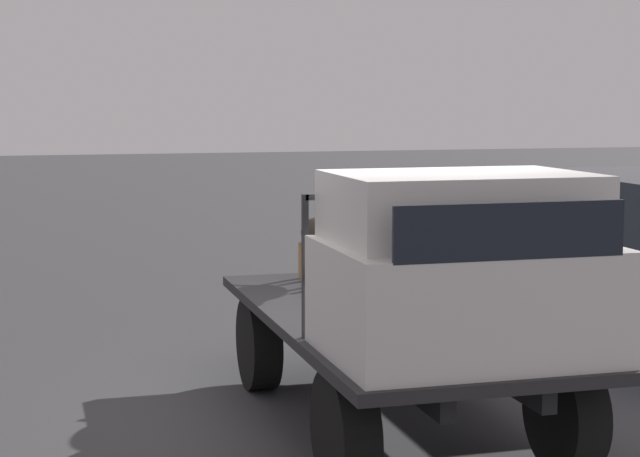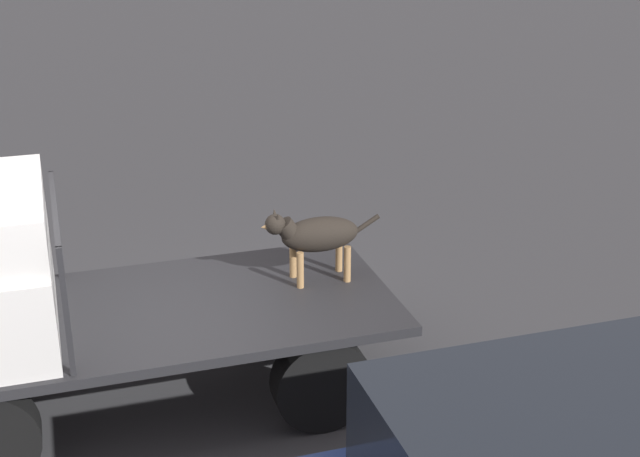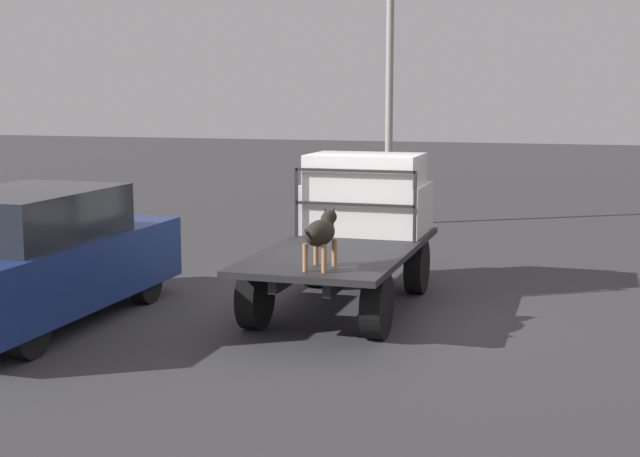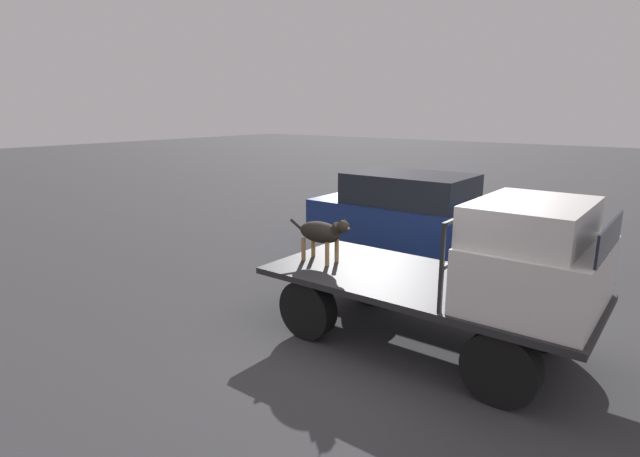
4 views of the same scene
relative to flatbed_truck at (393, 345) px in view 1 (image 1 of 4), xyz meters
name	(u,v)px [view 1 (image 1 of 4)]	position (x,y,z in m)	size (l,w,h in m)	color
ground_plane	(393,424)	(0.00, 0.00, -0.60)	(80.00, 80.00, 0.00)	#38383A
flatbed_truck	(393,345)	(0.00, 0.00, 0.00)	(4.01, 1.83, 0.84)	black
truck_cab	(463,269)	(1.28, 0.00, 0.77)	(1.29, 1.71, 1.13)	silver
truck_headboard	(423,240)	(0.59, 0.00, 0.87)	(0.04, 1.71, 0.96)	#232326
dog	(322,235)	(-1.46, -0.15, 0.65)	(1.04, 0.30, 0.67)	#9E7547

